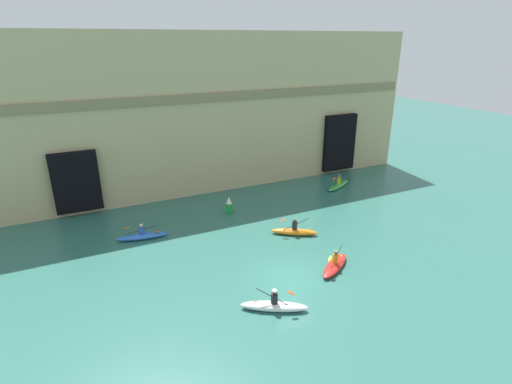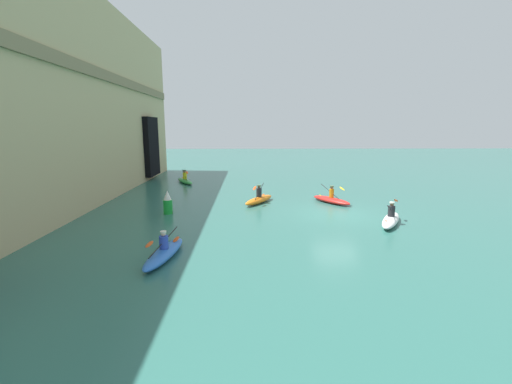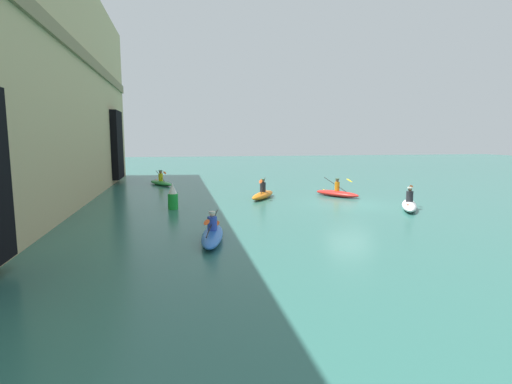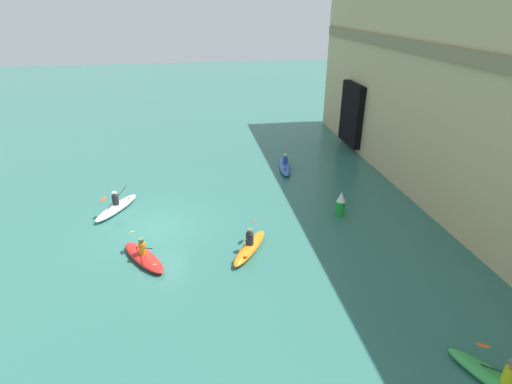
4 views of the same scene
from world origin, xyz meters
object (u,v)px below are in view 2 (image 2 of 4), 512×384
kayak_red (331,200)px  kayak_green (185,180)px  kayak_orange (259,199)px  marker_buoy (168,203)px  kayak_white (391,219)px  kayak_blue (164,252)px

kayak_red → kayak_green: (8.39, 10.96, -0.00)m
kayak_red → kayak_orange: 4.69m
kayak_red → marker_buoy: marker_buoy is taller
kayak_white → kayak_blue: 11.26m
kayak_green → marker_buoy: 11.01m
kayak_white → kayak_blue: bearing=-37.2°
marker_buoy → kayak_orange: bearing=-63.3°
kayak_red → kayak_green: kayak_red is taller
kayak_green → kayak_blue: kayak_green is taller
kayak_blue → marker_buoy: (6.79, 1.41, 0.38)m
kayak_red → kayak_orange: bearing=-124.2°
kayak_orange → marker_buoy: size_ratio=2.24×
kayak_blue → kayak_orange: bearing=-13.2°
kayak_orange → marker_buoy: 5.89m
kayak_green → kayak_orange: (-8.32, -6.27, 0.04)m
kayak_white → kayak_green: bearing=-106.3°
kayak_white → kayak_green: size_ratio=0.94×
kayak_orange → marker_buoy: bearing=149.1°
kayak_white → kayak_green: 18.50m
kayak_white → marker_buoy: (2.40, 11.78, 0.37)m
kayak_red → kayak_orange: size_ratio=1.01×
kayak_white → kayak_orange: kayak_orange is taller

